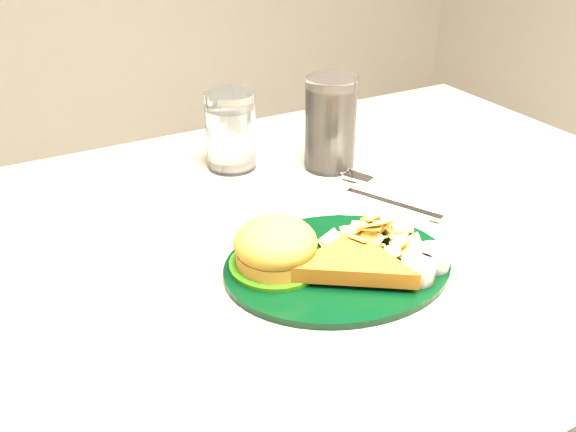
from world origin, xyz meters
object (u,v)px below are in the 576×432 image
fork_napkin (388,201)px  dinner_plate (339,246)px  cola_glass (330,124)px  water_glass (231,131)px

fork_napkin → dinner_plate: bearing=-171.4°
dinner_plate → cola_glass: (0.14, 0.25, 0.04)m
water_glass → cola_glass: bearing=-29.0°
water_glass → cola_glass: cola_glass is taller
water_glass → fork_napkin: bearing=-58.4°
water_glass → fork_napkin: 0.27m
water_glass → fork_napkin: (0.14, -0.22, -0.05)m
dinner_plate → cola_glass: cola_glass is taller
fork_napkin → cola_glass: bearing=66.0°
dinner_plate → cola_glass: 0.29m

